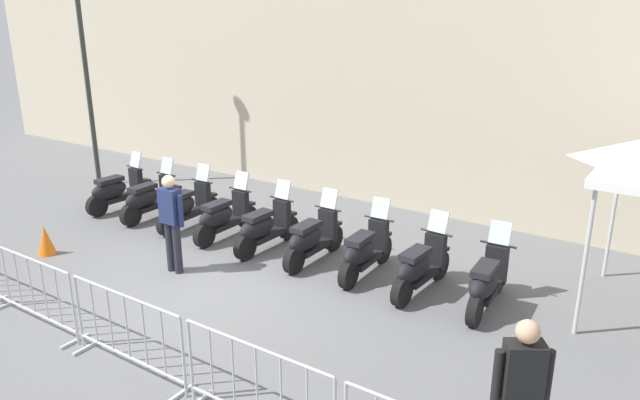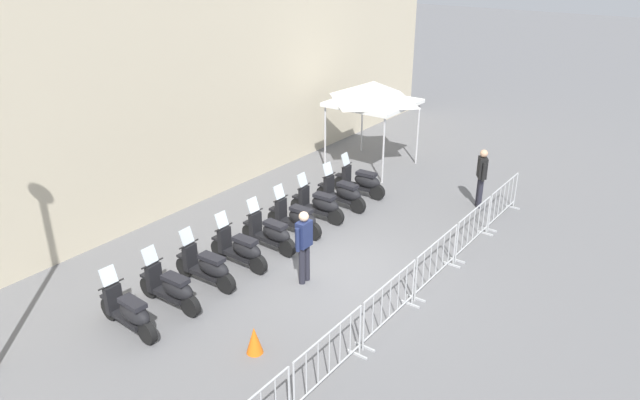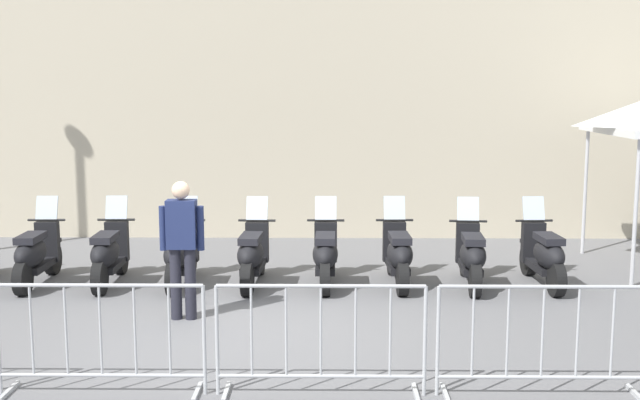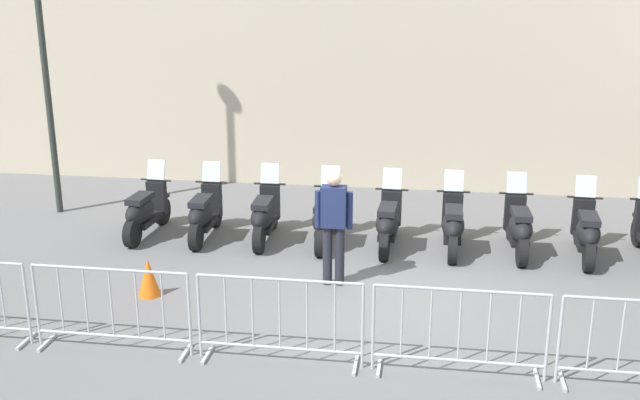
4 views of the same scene
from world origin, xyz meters
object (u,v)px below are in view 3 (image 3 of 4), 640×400
motorcycle_5 (325,255)px  barrier_segment_3 (321,341)px  motorcycle_2 (109,255)px  motorcycle_4 (252,256)px  barrier_segment_4 (542,342)px  officer_near_row_end (182,242)px  motorcycle_7 (471,256)px  motorcycle_3 (180,255)px  barrier_segment_2 (101,340)px  motorcycle_1 (36,255)px  motorcycle_6 (398,255)px  motorcycle_8 (544,256)px

motorcycle_5 → barrier_segment_3: bearing=-89.9°
motorcycle_5 → motorcycle_2: bearing=-179.9°
motorcycle_2 → motorcycle_4: 2.10m
barrier_segment_4 → officer_near_row_end: bearing=148.3°
motorcycle_7 → barrier_segment_4: 3.96m
motorcycle_3 → barrier_segment_3: bearing=-62.1°
motorcycle_4 → barrier_segment_4: bearing=-51.7°
motorcycle_7 → barrier_segment_2: bearing=-136.1°
motorcycle_1 → barrier_segment_2: 4.51m
motorcycle_3 → barrier_segment_4: bearing=-43.6°
motorcycle_2 → motorcycle_4: (2.10, -0.03, 0.00)m
barrier_segment_3 → motorcycle_1: bearing=136.8°
motorcycle_2 → motorcycle_3: size_ratio=1.00×
motorcycle_4 → motorcycle_7: (3.15, 0.01, 0.00)m
motorcycle_5 → motorcycle_7: (2.10, -0.02, 0.00)m
motorcycle_7 → motorcycle_6: bearing=176.5°
motorcycle_4 → officer_near_row_end: (-0.69, -1.60, 0.53)m
motorcycle_1 → motorcycle_6: bearing=1.0°
motorcycle_1 → barrier_segment_4: 7.40m
motorcycle_8 → barrier_segment_4: 4.17m
motorcycle_8 → barrier_segment_2: size_ratio=0.87×
motorcycle_7 → motorcycle_5: bearing=179.3°
barrier_segment_4 → motorcycle_1: bearing=147.9°
motorcycle_1 → barrier_segment_2: motorcycle_1 is taller
motorcycle_5 → barrier_segment_3: 4.00m
barrier_segment_2 → motorcycle_2: bearing=105.3°
motorcycle_8 → officer_near_row_end: 5.20m
motorcycle_4 → motorcycle_7: 3.15m
motorcycle_2 → motorcycle_5: (3.15, 0.00, 0.00)m
motorcycle_6 → officer_near_row_end: 3.30m
motorcycle_2 → motorcycle_8: 6.30m
motorcycle_6 → barrier_segment_2: 5.11m
motorcycle_3 → motorcycle_5: same height
motorcycle_4 → motorcycle_7: bearing=0.1°
motorcycle_2 → barrier_segment_3: (3.16, -3.99, 0.07)m
barrier_segment_2 → barrier_segment_4: bearing=0.4°
barrier_segment_3 → officer_near_row_end: officer_near_row_end is taller
motorcycle_5 → officer_near_row_end: (-1.74, -1.63, 0.53)m
motorcycle_7 → barrier_segment_4: bearing=-90.4°
officer_near_row_end → motorcycle_8: bearing=18.8°
barrier_segment_2 → motorcycle_6: bearing=52.6°
motorcycle_2 → motorcycle_8: size_ratio=1.00×
motorcycle_3 → barrier_segment_2: bearing=-89.3°
motorcycle_7 → motorcycle_2: bearing=179.8°
motorcycle_3 → motorcycle_4: 1.05m
motorcycle_5 → barrier_segment_2: size_ratio=0.87×
motorcycle_7 → motorcycle_8: (1.06, 0.06, 0.00)m
motorcycle_6 → barrier_segment_2: size_ratio=0.87×
motorcycle_4 → motorcycle_5: bearing=1.7°
motorcycle_5 → officer_near_row_end: size_ratio=0.99×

